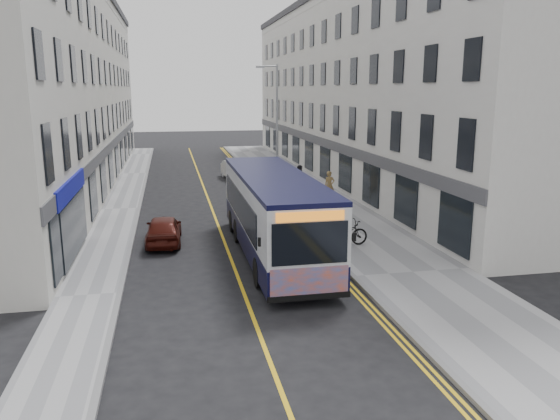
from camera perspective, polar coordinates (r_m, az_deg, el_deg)
name	(u,v)px	position (r m, az deg, el deg)	size (l,w,h in m)	color
ground	(237,275)	(19.91, -4.50, -6.82)	(140.00, 140.00, 0.00)	black
pavement_east	(317,201)	(32.47, 3.85, 0.91)	(4.50, 64.00, 0.12)	#98989B
pavement_west	(121,209)	(31.47, -16.32, 0.05)	(2.00, 64.00, 0.12)	#98989B
kerb_east	(280,203)	(31.96, -0.05, 0.76)	(0.18, 64.00, 0.13)	slate
kerb_west	(139,209)	(31.40, -14.51, 0.14)	(0.18, 64.00, 0.13)	slate
road_centre_line	(211,207)	(31.44, -7.21, 0.35)	(0.12, 64.00, 0.01)	yellow
road_dbl_yellow_inner	(272,204)	(31.89, -0.84, 0.62)	(0.10, 64.00, 0.01)	yellow
road_dbl_yellow_outer	(275,204)	(31.92, -0.49, 0.63)	(0.10, 64.00, 0.01)	yellow
terrace_east	(354,90)	(41.97, 7.74, 12.31)	(6.00, 46.00, 13.00)	silver
terrace_west	(64,90)	(40.24, -21.68, 11.55)	(6.00, 46.00, 13.00)	beige
streetlamp	(276,126)	(33.35, -0.45, 8.75)	(1.32, 0.18, 8.00)	#999CA1
city_bus	(274,212)	(21.67, -0.66, -0.20)	(2.66, 11.40, 3.31)	black
bicycle	(344,233)	(23.03, 6.68, -2.42)	(0.74, 2.11, 1.11)	black
pedestrian_near	(329,186)	(32.57, 5.19, 2.56)	(0.62, 0.41, 1.71)	olive
pedestrian_far	(300,179)	(34.90, 2.13, 3.30)	(0.84, 0.66, 1.74)	black
car_white	(235,170)	(40.76, -4.67, 4.17)	(1.45, 4.16, 1.37)	white
car_maroon	(164,229)	(24.21, -12.06, -1.99)	(1.49, 3.70, 1.26)	#46120B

